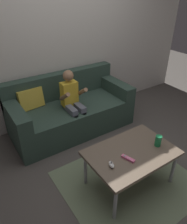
% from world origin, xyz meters
% --- Properties ---
extents(ground_plane, '(9.58, 9.58, 0.00)m').
position_xyz_m(ground_plane, '(0.00, 0.00, 0.00)').
color(ground_plane, '#4C4742').
extents(wall_back, '(4.79, 0.05, 2.50)m').
position_xyz_m(wall_back, '(0.00, 1.54, 1.25)').
color(wall_back, beige).
rests_on(wall_back, ground).
extents(couch, '(1.75, 0.80, 0.80)m').
position_xyz_m(couch, '(-0.19, 1.14, 0.29)').
color(couch, '#2D4238').
rests_on(couch, ground).
extents(person_seated_on_couch, '(0.31, 0.39, 0.95)m').
position_xyz_m(person_seated_on_couch, '(-0.23, 0.97, 0.55)').
color(person_seated_on_couch, slate).
rests_on(person_seated_on_couch, ground).
extents(coffee_table, '(0.90, 0.61, 0.45)m').
position_xyz_m(coffee_table, '(-0.18, -0.18, 0.41)').
color(coffee_table, brown).
rests_on(coffee_table, ground).
extents(area_rug, '(1.40, 1.25, 0.01)m').
position_xyz_m(area_rug, '(-0.18, -0.18, 0.00)').
color(area_rug, '#6B7A5B').
rests_on(area_rug, ground).
extents(game_remote_pink_near_edge, '(0.08, 0.14, 0.03)m').
position_xyz_m(game_remote_pink_near_edge, '(-0.28, -0.24, 0.46)').
color(game_remote_pink_near_edge, pink).
rests_on(game_remote_pink_near_edge, coffee_table).
extents(nunchuk_white, '(0.07, 0.10, 0.05)m').
position_xyz_m(nunchuk_white, '(-0.47, -0.23, 0.47)').
color(nunchuk_white, white).
rests_on(nunchuk_white, coffee_table).
extents(soda_can, '(0.07, 0.07, 0.12)m').
position_xyz_m(soda_can, '(0.12, -0.25, 0.51)').
color(soda_can, '#1E7F47').
rests_on(soda_can, coffee_table).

